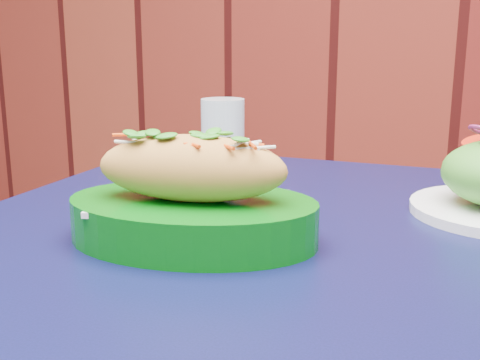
% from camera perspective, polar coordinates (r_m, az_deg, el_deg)
% --- Properties ---
extents(cafe_table, '(0.90, 0.90, 0.75)m').
position_cam_1_polar(cafe_table, '(0.71, 5.14, -11.60)').
color(cafe_table, black).
rests_on(cafe_table, ground).
extents(banh_mi_basket, '(0.30, 0.24, 0.12)m').
position_cam_1_polar(banh_mi_basket, '(0.63, -4.56, -1.88)').
color(banh_mi_basket, '#045B0C').
rests_on(banh_mi_basket, cafe_table).
extents(water_glass, '(0.07, 0.07, 0.11)m').
position_cam_1_polar(water_glass, '(0.98, -1.64, 4.37)').
color(water_glass, silver).
rests_on(water_glass, cafe_table).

